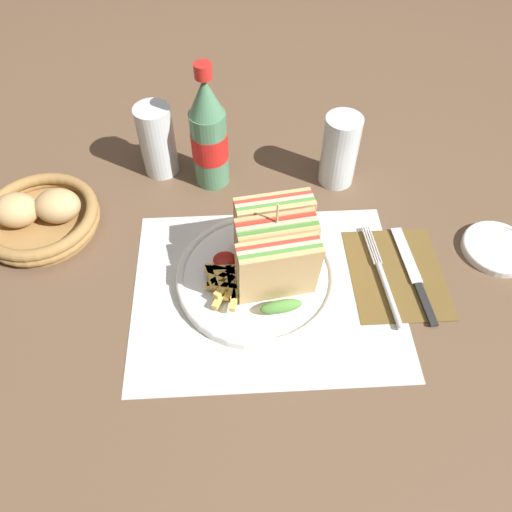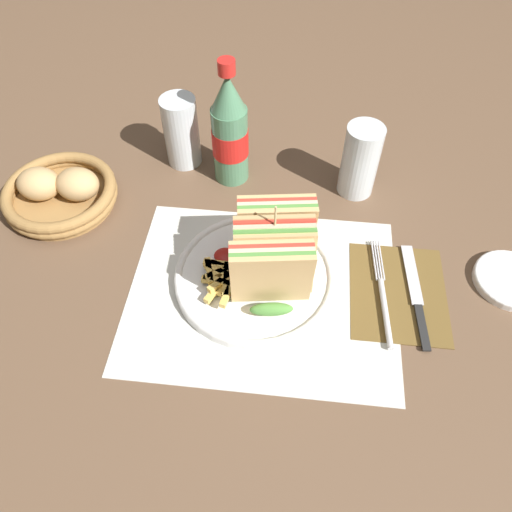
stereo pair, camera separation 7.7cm
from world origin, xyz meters
The scene contains 14 objects.
ground_plane centered at (0.00, 0.00, 0.00)m, with size 4.00×4.00×0.00m, color brown.
placemat centered at (0.03, -0.02, 0.00)m, with size 0.41×0.33×0.00m.
plate_main centered at (0.02, 0.00, 0.01)m, with size 0.25×0.25×0.02m.
club_sandwich centered at (0.05, 0.00, 0.07)m, with size 0.12×0.17×0.15m.
fries_pile centered at (-0.02, -0.02, 0.03)m, with size 0.08×0.09×0.02m.
ketchup_blob centered at (-0.03, 0.02, 0.03)m, with size 0.04×0.03×0.01m.
napkin centered at (0.24, 0.00, 0.00)m, with size 0.15×0.18×0.00m.
fork centered at (0.22, -0.02, 0.01)m, with size 0.03×0.20×0.01m.
knife centered at (0.27, -0.01, 0.01)m, with size 0.03×0.19×0.00m.
coke_bottle_near centered at (-0.05, 0.24, 0.10)m, with size 0.06×0.06×0.23m.
glass_near centered at (0.18, 0.22, 0.06)m, with size 0.06×0.06×0.14m.
glass_far centered at (-0.15, 0.27, 0.06)m, with size 0.06×0.06×0.14m.
bread_basket centered at (-0.34, 0.13, 0.02)m, with size 0.20×0.20×0.07m.
side_saucer centered at (0.42, 0.04, 0.01)m, with size 0.11×0.11×0.01m.
Camera 2 is at (0.07, -0.46, 0.64)m, focal length 35.00 mm.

